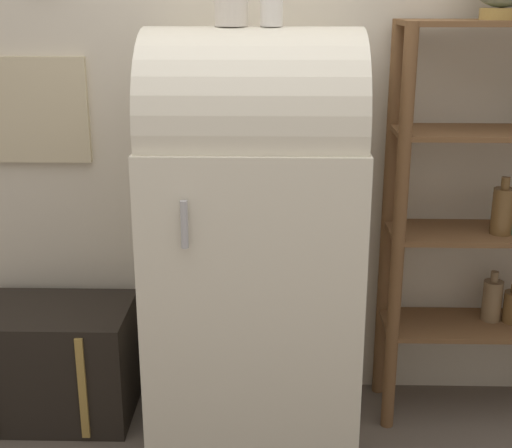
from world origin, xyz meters
TOP-DOWN VIEW (x-y plane):
  - wall_back at (-0.01, 0.57)m, footprint 7.00×0.09m
  - refrigerator at (-0.00, 0.22)m, footprint 0.76×0.69m
  - suitcase_trunk at (-0.82, 0.30)m, footprint 0.65×0.42m
  - shelf_unit at (0.90, 0.37)m, footprint 0.74×0.32m

SIDE VIEW (x-z plane):
  - suitcase_trunk at x=-0.82m, z-range 0.00..0.47m
  - refrigerator at x=0.00m, z-range 0.03..1.58m
  - shelf_unit at x=0.90m, z-range 0.09..1.66m
  - wall_back at x=-0.01m, z-range 0.00..2.70m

